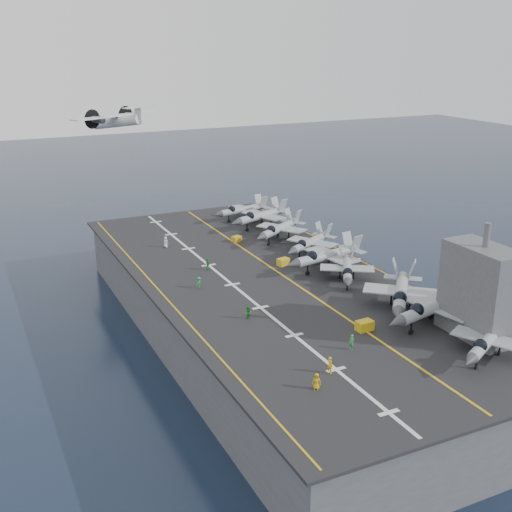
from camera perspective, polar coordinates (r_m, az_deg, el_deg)
name	(u,v)px	position (r m, az deg, el deg)	size (l,w,h in m)	color
ground	(266,338)	(106.16, 0.94, -7.29)	(500.00, 500.00, 0.00)	#142135
hull	(267,310)	(104.07, 0.95, -4.81)	(36.00, 90.00, 10.00)	#56595E
flight_deck	(267,280)	(102.11, 0.97, -2.14)	(38.00, 92.00, 0.40)	black
foul_line	(283,276)	(103.33, 2.46, -1.77)	(0.35, 90.00, 0.02)	gold
landing_centerline	(232,284)	(99.68, -2.12, -2.55)	(0.50, 90.00, 0.02)	silver
deck_edge_port	(164,296)	(96.17, -8.16, -3.54)	(0.25, 90.00, 0.02)	gold
deck_edge_stbd	(364,262)	(111.05, 9.55, -0.54)	(0.25, 90.00, 0.02)	gold
island_superstructure	(481,281)	(84.91, 19.40, -2.10)	(5.00, 10.00, 15.00)	#56595E
fighter_jet_0	(488,339)	(81.60, 19.93, -6.97)	(15.90, 14.08, 4.61)	gray
fighter_jet_1	(433,306)	(87.93, 15.47, -4.32)	(17.81, 13.95, 5.48)	#90969E
fighter_jet_2	(401,291)	(91.81, 12.77, -3.09)	(18.32, 18.93, 5.51)	#9AA2A9
fighter_jet_3	(347,268)	(101.07, 8.12, -1.10)	(14.00, 15.32, 4.43)	gray
fighter_jet_4	(327,255)	(105.77, 6.37, 0.12)	(16.76, 12.71, 5.27)	#8F979F
fighter_jet_5	(310,242)	(113.30, 4.85, 1.27)	(16.04, 14.45, 4.64)	#9AA1A9
fighter_jet_6	(280,228)	(120.97, 2.11, 2.53)	(17.08, 15.63, 4.93)	#A2A8B2
fighter_jet_7	(261,215)	(129.51, 0.47, 3.67)	(17.26, 14.39, 5.12)	#9EA7B0
fighter_jet_8	(243,209)	(135.22, -1.15, 4.20)	(14.64, 11.19, 4.58)	#9299A2
tow_cart_a	(365,326)	(85.36, 9.62, -6.12)	(2.29, 1.58, 1.32)	gold
tow_cart_b	(283,262)	(108.06, 2.43, -0.51)	(2.25, 1.75, 1.19)	gold
tow_cart_c	(237,239)	(120.57, -1.74, 1.52)	(2.12, 1.81, 1.08)	gold
crew_0	(316,381)	(71.08, 5.40, -11.03)	(1.36, 1.26, 1.88)	#D6A70A
crew_1	(330,365)	(74.32, 6.59, -9.59)	(0.99, 1.34, 2.05)	#ECB40D
crew_2	(248,313)	(87.32, -0.71, -5.06)	(0.81, 1.16, 1.85)	#207E27
crew_3	(199,283)	(98.30, -5.10, -2.37)	(1.31, 1.20, 1.81)	#1F7F33
crew_4	(208,264)	(105.84, -4.30, -0.72)	(0.95, 1.31, 2.03)	#268C33
crew_5	(166,242)	(118.25, -8.03, 1.23)	(1.24, 1.44, 2.02)	white
crew_6	(352,342)	(79.89, 8.49, -7.59)	(1.00, 1.32, 1.99)	green
transport_plane	(117,122)	(154.43, -12.24, 11.58)	(29.04, 25.67, 5.72)	silver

